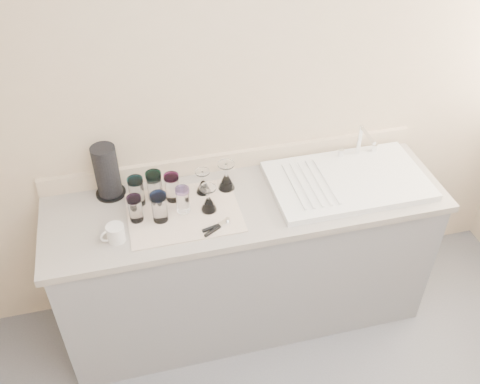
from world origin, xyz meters
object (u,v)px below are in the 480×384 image
object	(u,v)px
goblet_back_left	(203,185)
can_opener	(217,227)
sink_unit	(348,180)
tumbler_cyan	(155,186)
goblet_back_right	(226,180)
tumbler_purple	(172,187)
tumbler_extra	(154,187)
tumbler_teal	(137,191)
tumbler_blue	(159,207)
paper_towel_roll	(107,172)
tumbler_magenta	(135,208)
tumbler_lavender	(183,200)
white_mug	(115,233)
goblet_front_left	(209,202)

from	to	relation	value
goblet_back_left	can_opener	distance (m)	0.29
sink_unit	tumbler_cyan	bearing A→B (deg)	173.69
sink_unit	goblet_back_right	size ratio (longest dim) A/B	5.24
tumbler_purple	tumbler_extra	size ratio (longest dim) A/B	1.14
tumbler_purple	sink_unit	bearing A→B (deg)	-5.25
sink_unit	tumbler_teal	size ratio (longest dim) A/B	5.27
tumbler_teal	tumbler_blue	xyz separation A→B (m)	(0.09, -0.15, 0.00)
sink_unit	paper_towel_roll	world-z (taller)	paper_towel_roll
tumbler_teal	tumbler_purple	xyz separation A→B (m)	(0.18, -0.01, -0.00)
tumbler_magenta	tumbler_blue	bearing A→B (deg)	-13.43
tumbler_extra	tumbler_teal	bearing A→B (deg)	-164.68
tumbler_purple	tumbler_lavender	world-z (taller)	tumbler_purple
white_mug	tumbler_extra	bearing A→B (deg)	50.13
tumbler_lavender	sink_unit	bearing A→B (deg)	1.13
tumbler_blue	can_opener	size ratio (longest dim) A/B	1.08
tumbler_magenta	tumbler_purple	bearing A→B (deg)	29.68
tumbler_purple	goblet_back_right	size ratio (longest dim) A/B	0.97
tumbler_cyan	tumbler_lavender	world-z (taller)	tumbler_cyan
goblet_back_left	white_mug	size ratio (longest dim) A/B	1.07
paper_towel_roll	tumbler_purple	bearing A→B (deg)	-22.55
tumbler_teal	tumbler_blue	world-z (taller)	tumbler_blue
tumbler_teal	tumbler_blue	size ratio (longest dim) A/B	0.99
sink_unit	goblet_back_right	bearing A→B (deg)	170.41
tumbler_teal	tumbler_lavender	world-z (taller)	tumbler_teal
sink_unit	paper_towel_roll	size ratio (longest dim) A/B	2.84
tumbler_purple	tumbler_magenta	world-z (taller)	tumbler_purple
goblet_back_left	can_opener	xyz separation A→B (m)	(0.01, -0.29, -0.04)
tumbler_teal	goblet_back_right	distance (m)	0.46
tumbler_lavender	white_mug	size ratio (longest dim) A/B	1.11
goblet_front_left	white_mug	world-z (taller)	goblet_front_left
goblet_front_left	paper_towel_roll	bearing A→B (deg)	151.58
tumbler_cyan	tumbler_lavender	size ratio (longest dim) A/B	1.15
tumbler_teal	tumbler_blue	distance (m)	0.17
paper_towel_roll	goblet_back_left	bearing A→B (deg)	-13.26
tumbler_purple	paper_towel_roll	xyz separation A→B (m)	(-0.31, 0.13, 0.06)
sink_unit	tumbler_purple	world-z (taller)	sink_unit
tumbler_teal	tumbler_magenta	world-z (taller)	tumbler_teal
tumbler_purple	goblet_front_left	world-z (taller)	tumbler_purple
tumbler_teal	tumbler_cyan	distance (m)	0.09
sink_unit	tumbler_extra	distance (m)	1.01
white_mug	paper_towel_roll	size ratio (longest dim) A/B	0.44
tumbler_purple	goblet_back_left	xyz separation A→B (m)	(0.16, 0.02, -0.03)
tumbler_lavender	paper_towel_roll	world-z (taller)	paper_towel_roll
sink_unit	goblet_back_right	world-z (taller)	sink_unit
tumbler_teal	tumbler_lavender	xyz separation A→B (m)	(0.21, -0.11, -0.01)
tumbler_blue	goblet_front_left	distance (m)	0.24
tumbler_cyan	goblet_back_left	bearing A→B (deg)	-2.13
goblet_back_left	paper_towel_roll	distance (m)	0.49
tumbler_magenta	tumbler_lavender	size ratio (longest dim) A/B	1.00
tumbler_cyan	tumbler_purple	xyz separation A→B (m)	(0.08, -0.03, -0.00)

